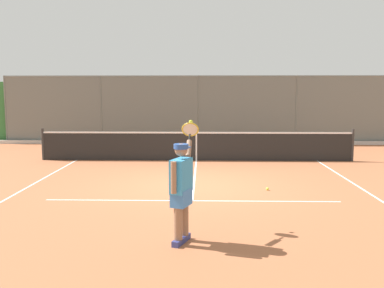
{
  "coord_description": "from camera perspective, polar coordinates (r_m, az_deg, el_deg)",
  "views": [
    {
      "loc": [
        -0.24,
        10.67,
        2.36
      ],
      "look_at": [
        0.04,
        0.1,
        1.05
      ],
      "focal_mm": 41.21,
      "sensor_mm": 36.0,
      "label": 1
    }
  ],
  "objects": [
    {
      "name": "fence_backdrop",
      "position": [
        19.89,
        0.82,
        4.12
      ],
      "size": [
        20.0,
        1.37,
        2.97
      ],
      "color": "slate",
      "rests_on": "ground"
    },
    {
      "name": "tennis_net",
      "position": [
        14.7,
        0.56,
        -0.24
      ],
      "size": [
        10.44,
        0.09,
        1.07
      ],
      "color": "#2D2D2D",
      "rests_on": "ground"
    },
    {
      "name": "court_line_markings",
      "position": [
        9.19,
        -0.02,
        -7.8
      ],
      "size": [
        8.12,
        9.86,
        0.01
      ],
      "color": "white",
      "rests_on": "ground"
    },
    {
      "name": "tennis_player",
      "position": [
        6.77,
        -1.38,
        -5.45
      ],
      "size": [
        0.44,
        1.34,
        1.84
      ],
      "rotation": [
        0.0,
        0.0,
        -1.93
      ],
      "color": "navy",
      "rests_on": "ground"
    },
    {
      "name": "tennis_ball_by_sideline",
      "position": [
        10.58,
        9.74,
        -5.75
      ],
      "size": [
        0.07,
        0.07,
        0.07
      ],
      "primitive_type": "sphere",
      "color": "#D6E042",
      "rests_on": "ground"
    },
    {
      "name": "ground_plane",
      "position": [
        10.93,
        0.23,
        -5.41
      ],
      "size": [
        60.0,
        60.0,
        0.0
      ],
      "primitive_type": "plane",
      "color": "#A8603D"
    }
  ]
}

